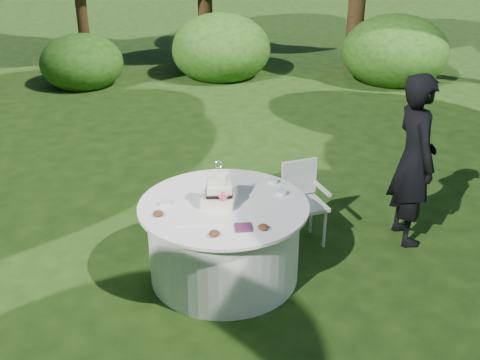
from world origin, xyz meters
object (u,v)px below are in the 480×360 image
napkins (243,227)px  cake (219,192)px  table (224,240)px  chair (303,196)px  guest (414,160)px

napkins → cake: 0.51m
table → chair: chair is taller
guest → table: size_ratio=1.15×
guest → cake: bearing=102.6°
table → cake: (-0.04, 0.01, 0.50)m
napkins → cake: size_ratio=0.33×
table → chair: size_ratio=1.79×
table → chair: 1.05m
napkins → guest: size_ratio=0.08×
napkins → table: size_ratio=0.09×
guest → table: bearing=103.1°
napkins → chair: size_ratio=0.16×
table → cake: bearing=166.5°
table → guest: bearing=14.8°
cake → chair: cake is taller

